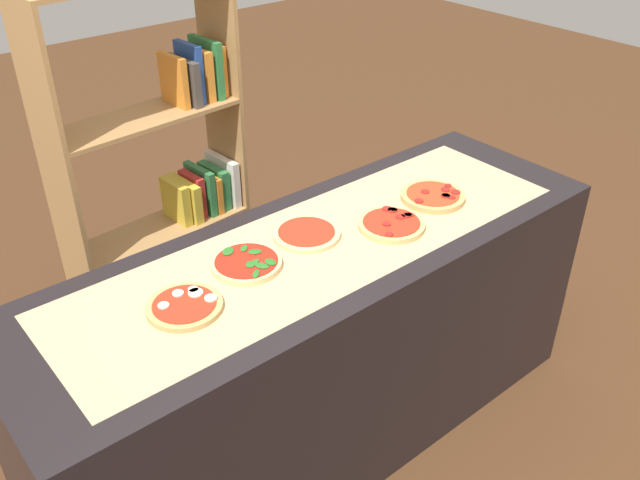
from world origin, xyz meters
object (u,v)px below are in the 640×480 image
at_px(pizza_mozzarella_0, 185,306).
at_px(pizza_plain_2, 307,234).
at_px(pizza_pepperoni_4, 433,196).
at_px(bookshelf, 176,188).
at_px(pizza_pepperoni_3, 391,224).
at_px(pizza_spinach_1, 247,263).

bearing_deg(pizza_mozzarella_0, pizza_plain_2, 9.44).
relative_size(pizza_pepperoni_4, bookshelf, 0.15).
bearing_deg(bookshelf, pizza_pepperoni_3, -75.00).
bearing_deg(pizza_spinach_1, bookshelf, 75.10).
height_order(pizza_mozzarella_0, pizza_spinach_1, pizza_spinach_1).
height_order(pizza_mozzarella_0, pizza_pepperoni_3, pizza_pepperoni_3).
xyz_separation_m(pizza_pepperoni_4, bookshelf, (-0.55, 1.01, -0.19)).
relative_size(pizza_plain_2, pizza_pepperoni_4, 0.98).
relative_size(pizza_mozzarella_0, bookshelf, 0.14).
bearing_deg(bookshelf, pizza_plain_2, -88.97).
height_order(pizza_mozzarella_0, bookshelf, bookshelf).
relative_size(pizza_pepperoni_3, bookshelf, 0.15).
xyz_separation_m(pizza_mozzarella_0, pizza_pepperoni_4, (1.06, -0.01, 0.00)).
bearing_deg(pizza_pepperoni_3, pizza_plain_2, 151.36).
relative_size(pizza_spinach_1, pizza_pepperoni_4, 0.94).
height_order(pizza_pepperoni_3, pizza_pepperoni_4, pizza_pepperoni_4).
xyz_separation_m(pizza_spinach_1, bookshelf, (0.25, 0.93, -0.19)).
distance_m(pizza_mozzarella_0, pizza_plain_2, 0.54).
bearing_deg(pizza_mozzarella_0, pizza_spinach_1, 13.74).
bearing_deg(pizza_pepperoni_4, pizza_pepperoni_3, -170.13).
xyz_separation_m(pizza_pepperoni_3, bookshelf, (-0.28, 1.06, -0.19)).
xyz_separation_m(pizza_pepperoni_3, pizza_pepperoni_4, (0.27, 0.05, 0.00)).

